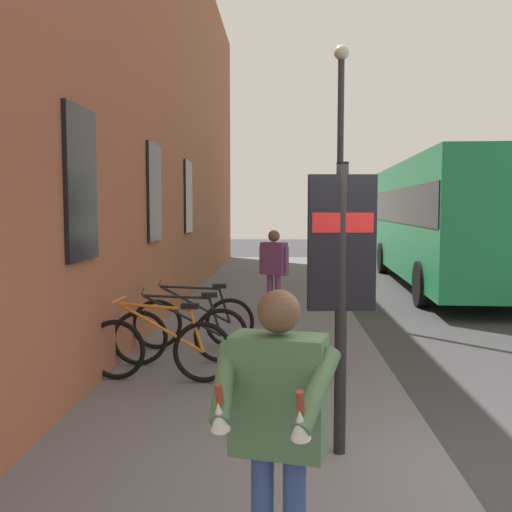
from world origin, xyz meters
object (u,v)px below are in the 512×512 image
(city_bus, at_px, (444,216))
(tourist_with_hotdogs, at_px, (278,414))
(transit_info_sign, at_px, (342,262))
(street_lamp, at_px, (340,157))
(bicycle_nearest_sign, at_px, (160,348))
(bicycle_end_of_row, at_px, (194,321))
(pedestrian_by_facade, at_px, (274,264))
(bicycle_beside_lamp, at_px, (181,334))

(city_bus, xyz_separation_m, tourist_with_hotdogs, (-13.24, 4.40, -0.79))
(transit_info_sign, height_order, street_lamp, street_lamp)
(tourist_with_hotdogs, bearing_deg, street_lamp, -7.58)
(transit_info_sign, bearing_deg, bicycle_nearest_sign, 44.53)
(tourist_with_hotdogs, bearing_deg, transit_info_sign, -14.70)
(tourist_with_hotdogs, bearing_deg, bicycle_nearest_sign, 20.05)
(bicycle_nearest_sign, height_order, bicycle_end_of_row, same)
(street_lamp, bearing_deg, bicycle_nearest_sign, 150.24)
(pedestrian_by_facade, distance_m, street_lamp, 2.35)
(bicycle_beside_lamp, relative_size, transit_info_sign, 0.73)
(transit_info_sign, bearing_deg, bicycle_beside_lamp, 33.39)
(transit_info_sign, relative_size, city_bus, 0.23)
(bicycle_beside_lamp, height_order, tourist_with_hotdogs, tourist_with_hotdogs)
(transit_info_sign, height_order, pedestrian_by_facade, transit_info_sign)
(bicycle_nearest_sign, distance_m, bicycle_end_of_row, 1.65)
(tourist_with_hotdogs, bearing_deg, city_bus, -18.37)
(pedestrian_by_facade, bearing_deg, tourist_with_hotdogs, -179.06)
(bicycle_end_of_row, xyz_separation_m, pedestrian_by_facade, (2.48, -1.12, 0.60))
(bicycle_nearest_sign, relative_size, tourist_with_hotdogs, 1.08)
(bicycle_nearest_sign, bearing_deg, pedestrian_by_facade, -17.22)
(bicycle_nearest_sign, xyz_separation_m, tourist_with_hotdogs, (-3.86, -1.41, 0.62))
(pedestrian_by_facade, bearing_deg, bicycle_end_of_row, 155.73)
(bicycle_nearest_sign, distance_m, bicycle_beside_lamp, 0.78)
(city_bus, bearing_deg, pedestrian_by_facade, 139.25)
(bicycle_nearest_sign, xyz_separation_m, bicycle_end_of_row, (1.64, -0.16, 0.00))
(bicycle_nearest_sign, bearing_deg, city_bus, -31.75)
(bicycle_end_of_row, distance_m, transit_info_sign, 4.17)
(transit_info_sign, bearing_deg, tourist_with_hotdogs, 165.30)
(bicycle_beside_lamp, height_order, transit_info_sign, transit_info_sign)
(bicycle_beside_lamp, xyz_separation_m, tourist_with_hotdogs, (-4.63, -1.29, 0.62))
(street_lamp, bearing_deg, city_bus, -33.43)
(bicycle_nearest_sign, relative_size, city_bus, 0.17)
(transit_info_sign, height_order, city_bus, city_bus)
(bicycle_end_of_row, relative_size, city_bus, 0.17)
(transit_info_sign, bearing_deg, bicycle_end_of_row, 26.02)
(tourist_with_hotdogs, height_order, street_lamp, street_lamp)
(bicycle_nearest_sign, xyz_separation_m, bicycle_beside_lamp, (0.77, -0.12, 0.00))
(city_bus, height_order, tourist_with_hotdogs, city_bus)
(bicycle_beside_lamp, distance_m, street_lamp, 5.04)
(bicycle_nearest_sign, height_order, pedestrian_by_facade, pedestrian_by_facade)
(bicycle_end_of_row, xyz_separation_m, transit_info_sign, (-3.59, -1.75, 1.21))
(bicycle_end_of_row, bearing_deg, pedestrian_by_facade, -24.27)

